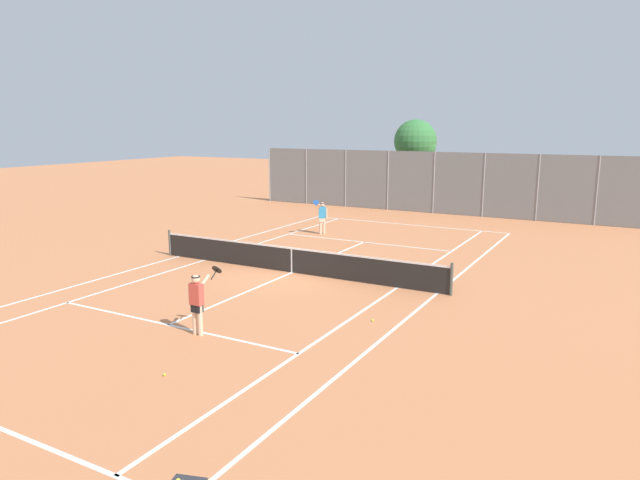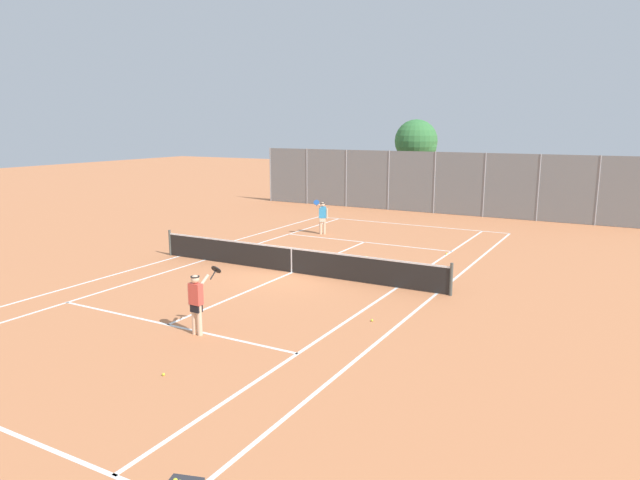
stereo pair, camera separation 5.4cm
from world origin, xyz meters
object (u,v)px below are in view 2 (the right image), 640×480
loose_tennis_ball_0 (372,320)px  player_near_side (196,300)px  loose_tennis_ball_2 (164,374)px  loose_tennis_ball_1 (366,257)px  loose_tennis_ball_4 (446,254)px  player_far_left (322,216)px  tree_behind_left (417,142)px  tennis_net (292,259)px

loose_tennis_ball_0 → player_near_side: bearing=-138.8°
loose_tennis_ball_0 → loose_tennis_ball_2: 5.96m
loose_tennis_ball_2 → loose_tennis_ball_1: bearing=93.8°
loose_tennis_ball_0 → loose_tennis_ball_4: 9.19m
loose_tennis_ball_0 → player_far_left: bearing=124.8°
player_far_left → loose_tennis_ball_4: size_ratio=26.88×
loose_tennis_ball_2 → tree_behind_left: tree_behind_left is taller
tennis_net → loose_tennis_ball_1: tennis_net is taller
player_near_side → loose_tennis_ball_2: size_ratio=26.88×
tennis_net → loose_tennis_ball_4: size_ratio=181.82×
loose_tennis_ball_2 → loose_tennis_ball_4: (1.88, 14.56, 0.00)m
tennis_net → tree_behind_left: (-2.53, 20.44, 3.69)m
tennis_net → loose_tennis_ball_0: (4.75, -3.46, -0.48)m
player_far_left → loose_tennis_ball_4: 6.99m
loose_tennis_ball_0 → loose_tennis_ball_1: 7.81m
player_near_side → tree_behind_left: bearing=97.9°
player_near_side → player_far_left: same height
player_near_side → loose_tennis_ball_4: (2.90, 12.27, -0.89)m
tennis_net → loose_tennis_ball_4: tennis_net is taller
loose_tennis_ball_1 → tree_behind_left: 17.79m
player_near_side → loose_tennis_ball_0: 4.80m
loose_tennis_ball_1 → loose_tennis_ball_2: (0.83, -12.44, 0.00)m
player_far_left → loose_tennis_ball_2: (4.88, -16.06, -0.89)m
player_near_side → loose_tennis_ball_1: size_ratio=26.88×
player_far_left → loose_tennis_ball_0: size_ratio=26.88×
loose_tennis_ball_0 → loose_tennis_ball_4: (-0.65, 9.16, 0.00)m
player_far_left → loose_tennis_ball_0: bearing=-55.2°
loose_tennis_ball_0 → tree_behind_left: bearing=106.9°
tree_behind_left → tennis_net: bearing=-82.9°
loose_tennis_ball_0 → tree_behind_left: size_ratio=0.01×
loose_tennis_ball_2 → loose_tennis_ball_4: size_ratio=1.00×
player_near_side → tree_behind_left: size_ratio=0.31×
tennis_net → player_far_left: 7.70m
loose_tennis_ball_2 → tree_behind_left: size_ratio=0.01×
player_far_left → tree_behind_left: tree_behind_left is taller
player_far_left → loose_tennis_ball_1: player_far_left is taller
tennis_net → tree_behind_left: 20.92m
tennis_net → tree_behind_left: bearing=97.1°
loose_tennis_ball_4 → player_far_left: bearing=167.5°
loose_tennis_ball_2 → loose_tennis_ball_4: 14.68m
loose_tennis_ball_1 → loose_tennis_ball_2: bearing=-86.2°
player_far_left → loose_tennis_ball_1: bearing=-41.8°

